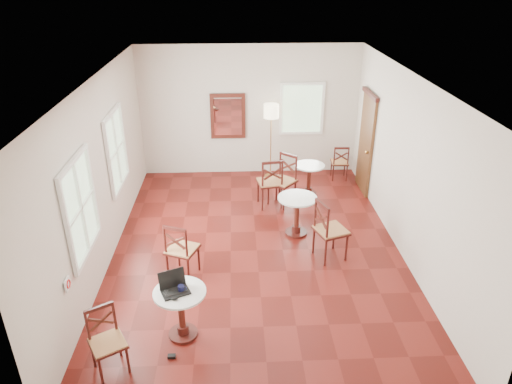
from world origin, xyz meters
TOP-DOWN VIEW (x-y plane):
  - ground at (0.00, 0.00)m, footprint 7.00×7.00m
  - room_shell at (-0.06, 0.27)m, footprint 5.02×7.02m
  - cafe_table_near at (-1.10, -2.03)m, footprint 0.69×0.69m
  - cafe_table_mid at (0.76, 0.55)m, footprint 0.71×0.71m
  - cafe_table_back at (1.24, 2.20)m, footprint 0.65×0.65m
  - chair_near_a at (-1.22, -0.66)m, footprint 0.59×0.59m
  - chair_near_b at (-1.94, -2.58)m, footprint 0.55×0.55m
  - chair_mid_a at (0.35, 1.69)m, footprint 0.57×0.57m
  - chair_mid_b at (1.21, -0.26)m, footprint 0.63×0.63m
  - chair_back_a at (2.06, 2.97)m, footprint 0.41×0.41m
  - chair_back_b at (0.62, 1.79)m, footprint 0.69×0.69m
  - floor_lamp at (0.47, 3.15)m, footprint 0.34×0.34m
  - laptop at (-1.17, -2.00)m, footprint 0.44×0.41m
  - mouse at (-1.14, -2.20)m, footprint 0.11×0.09m
  - navy_mug at (-1.07, -2.04)m, footprint 0.12×0.08m
  - water_glass at (-1.26, -2.12)m, footprint 0.05×0.05m
  - power_adapter at (-1.21, -2.44)m, footprint 0.10×0.06m

SIDE VIEW (x-z plane):
  - ground at x=0.00m, z-range 0.00..0.00m
  - power_adapter at x=-1.21m, z-range 0.00..0.04m
  - chair_back_a at x=2.06m, z-range 0.00..0.83m
  - cafe_table_back at x=1.24m, z-range 0.08..0.77m
  - chair_near_b at x=-1.94m, z-range 0.00..0.87m
  - cafe_table_near at x=-1.10m, z-range 0.09..0.82m
  - cafe_table_mid at x=0.76m, z-range 0.09..0.85m
  - chair_near_a at x=-1.22m, z-range 0.00..0.98m
  - chair_back_b at x=0.62m, z-range 0.00..1.06m
  - chair_mid_a at x=0.35m, z-range 0.00..1.06m
  - chair_mid_b at x=1.21m, z-range 0.00..1.07m
  - mouse at x=-1.14m, z-range 0.73..0.77m
  - water_glass at x=-1.26m, z-range 0.73..0.82m
  - navy_mug at x=-1.07m, z-range 0.73..0.83m
  - laptop at x=-1.17m, z-range 0.67..0.92m
  - floor_lamp at x=0.47m, z-range 0.61..2.36m
  - room_shell at x=-0.06m, z-range 0.38..3.39m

